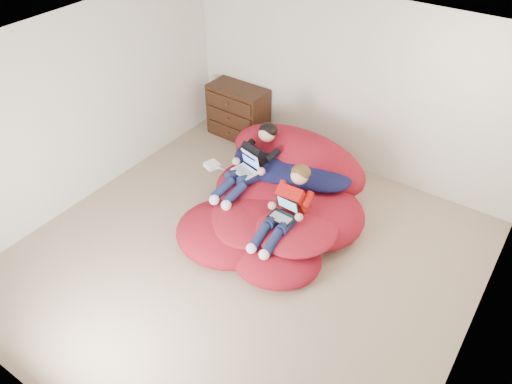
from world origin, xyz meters
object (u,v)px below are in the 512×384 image
at_px(beanbag_pile, 281,197).
at_px(laptop_white, 247,166).
at_px(laptop_black, 284,212).
at_px(dresser, 238,112).
at_px(older_boy, 253,159).
at_px(younger_boy, 288,204).

bearing_deg(beanbag_pile, laptop_white, -168.82).
bearing_deg(laptop_black, dresser, 137.72).
distance_m(dresser, laptop_black, 2.69).
bearing_deg(older_boy, dresser, 132.84).
height_order(dresser, younger_boy, younger_boy).
height_order(older_boy, younger_boy, older_boy).
bearing_deg(younger_boy, beanbag_pile, 129.44).
height_order(laptop_white, laptop_black, laptop_white).
xyz_separation_m(beanbag_pile, laptop_white, (-0.46, -0.09, 0.36)).
bearing_deg(dresser, younger_boy, -41.13).
bearing_deg(laptop_black, beanbag_pile, 125.33).
relative_size(beanbag_pile, younger_boy, 2.39).
height_order(beanbag_pile, younger_boy, younger_boy).
distance_m(older_boy, laptop_white, 0.13).
xyz_separation_m(dresser, beanbag_pile, (1.62, -1.29, -0.15)).
bearing_deg(beanbag_pile, older_boy, 175.05).
bearing_deg(laptop_black, older_boy, 146.01).
bearing_deg(dresser, beanbag_pile, -38.49).
bearing_deg(older_boy, beanbag_pile, -4.95).
height_order(beanbag_pile, older_boy, older_boy).
xyz_separation_m(older_boy, younger_boy, (0.83, -0.49, -0.03)).
height_order(older_boy, laptop_white, older_boy).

